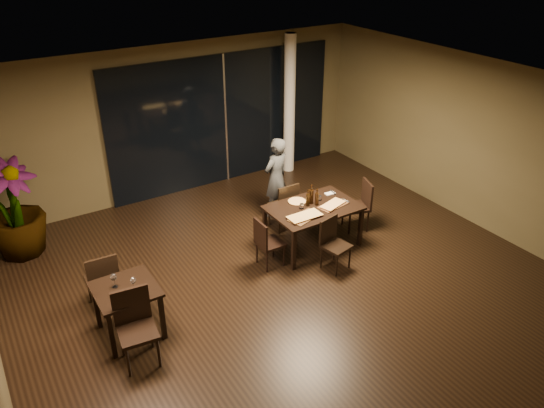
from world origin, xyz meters
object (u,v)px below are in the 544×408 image
Objects in this scene: bottle_c at (311,194)px; chair_main_far at (285,204)px; chair_main_right at (361,203)px; diner at (276,178)px; bottle_b at (317,197)px; chair_side_near at (135,323)px; chair_main_left at (266,241)px; side_table at (126,296)px; chair_side_far at (103,279)px; chair_main_near at (333,241)px; bottle_a at (308,198)px; potted_plant at (13,209)px; main_table at (313,211)px.

chair_main_far is at bearing 104.52° from bottle_c.
diner reaches higher than chair_main_right.
bottle_b reaches higher than chair_main_far.
chair_side_near is at bearing -163.81° from bottle_b.
chair_main_right is (2.08, 0.14, 0.04)m from chair_main_left.
chair_main_left is at bearing 9.09° from side_table.
chair_main_left is at bearing 176.08° from chair_side_far.
bottle_c reaches higher than chair_main_near.
chair_main_right is at bearing 19.33° from chair_side_near.
bottle_a is at bearing 9.99° from side_table.
side_table is at bearing -171.40° from bottle_b.
potted_plant is (-4.19, 3.08, 0.37)m from chair_main_near.
bottle_c is at bearing -76.49° from chair_main_left.
chair_main_far reaches higher than main_table.
chair_side_near is at bearing -76.19° from potted_plant.
bottle_c is at bearing 74.15° from diner.
bottle_b reaches higher than chair_main_near.
diner is (0.04, 1.23, 0.10)m from main_table.
chair_side_near is at bearing 95.97° from chair_side_far.
chair_main_near is (-0.11, -0.68, -0.20)m from main_table.
potted_plant is 5.72× the size of bottle_b.
potted_plant reaches higher than chair_side_near.
chair_side_far is 3.17× the size of bottle_b.
chair_main_near is at bearing -36.34° from potted_plant.
chair_main_left is at bearing -37.37° from potted_plant.
potted_plant is (-0.84, 3.40, 0.29)m from chair_side_near.
chair_side_near reaches higher than side_table.
chair_main_far is at bearing 78.09° from chair_main_near.
chair_side_far is 3.63m from bottle_b.
bottle_a reaches higher than chair_side_near.
bottle_a reaches higher than main_table.
diner is at bearing 92.29° from bottle_b.
bottle_a reaches higher than chair_main_near.
chair_main_far is 1.00× the size of chair_main_right.
chair_side_near reaches higher than main_table.
chair_side_far reaches higher than main_table.
side_table is at bearing 103.36° from chair_side_far.
chair_side_far is at bearing -70.81° from potted_plant.
potted_plant reaches higher than diner.
bottle_a is (-1.13, 0.07, 0.38)m from chair_main_right.
potted_plant is at bearing 152.32° from bottle_c.
diner is at bearing -37.18° from chair_main_left.
chair_side_near is (-3.35, -1.70, 0.05)m from chair_main_far.
potted_plant is (-0.77, 2.22, 0.32)m from chair_side_far.
potted_plant is at bearing -67.97° from chair_side_far.
side_table is 3.30m from chair_main_near.
potted_plant reaches higher than chair_main_left.
bottle_b is at bearing 76.34° from diner.
chair_main_right is 4.60m from chair_side_far.
main_table is at bearing 98.75° from chair_main_far.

